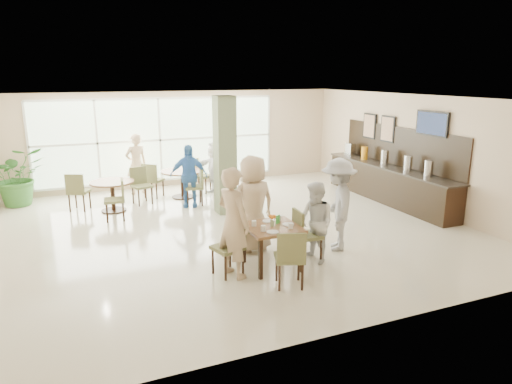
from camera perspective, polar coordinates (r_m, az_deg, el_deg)
name	(u,v)px	position (r m, az deg, el deg)	size (l,w,h in m)	color
ground	(226,229)	(10.00, -3.72, -4.63)	(10.00, 10.00, 0.00)	beige
room_shell	(225,152)	(9.58, -3.88, 5.04)	(10.00, 10.00, 10.00)	white
window_bank	(160,140)	(13.77, -11.90, 6.38)	(7.00, 0.04, 7.00)	silver
column	(225,156)	(10.88, -3.91, 4.56)	(0.45, 0.45, 2.80)	#606B4B
main_table	(272,232)	(7.86, 2.04, -4.98)	(0.90, 0.90, 0.75)	brown
round_table_left	(112,189)	(11.67, -17.53, 0.40)	(1.05, 1.05, 0.75)	brown
round_table_right	(182,176)	(12.54, -9.20, 1.94)	(1.15, 1.15, 0.75)	brown
chairs_main_table	(269,241)	(7.92, 1.62, -6.19)	(2.06, 2.11, 0.95)	brown
chairs_table_left	(112,192)	(11.68, -17.54, -0.03)	(2.10, 1.69, 0.95)	brown
chairs_table_right	(183,181)	(12.51, -9.08, 1.40)	(2.00, 1.77, 0.95)	brown
tabletop_clutter	(274,223)	(7.81, 2.20, -3.88)	(0.71, 0.76, 0.21)	white
buffet_counter	(389,181)	(12.51, 16.23, 1.36)	(0.64, 4.70, 1.95)	black
wall_tv	(432,124)	(11.59, 21.14, 7.99)	(0.06, 1.00, 0.58)	black
framed_art_a	(388,129)	(12.83, 16.14, 7.58)	(0.05, 0.55, 0.70)	black
framed_art_b	(370,126)	(13.46, 14.01, 8.01)	(0.05, 0.55, 0.70)	black
potted_plant	(18,176)	(13.11, -27.65, 1.74)	(1.35, 1.35, 1.50)	#35712D
teen_left	(233,223)	(7.46, -2.85, -3.84)	(0.68, 0.44, 1.85)	#CCAC88
teen_far	(253,204)	(8.55, -0.40, -1.48)	(0.90, 0.49, 1.84)	#CCAC88
teen_right	(316,223)	(8.13, 7.47, -3.85)	(0.71, 0.55, 1.46)	white
teen_standing	(338,205)	(8.75, 10.19, -1.57)	(1.14, 0.66, 1.77)	#ADADB0
adult_a	(189,176)	(11.60, -8.43, 2.01)	(0.93, 0.53, 1.59)	#427DC7
adult_b	(215,168)	(12.80, -5.20, 3.04)	(1.37, 0.59, 1.48)	white
adult_standing	(136,164)	(13.14, -14.73, 3.40)	(0.62, 0.41, 1.70)	#CCAC88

